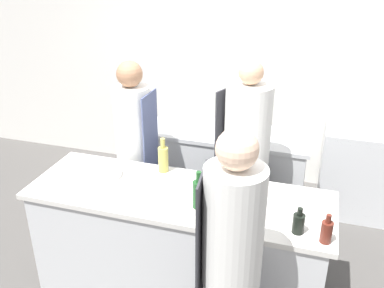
{
  "coord_description": "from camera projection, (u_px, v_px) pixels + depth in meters",
  "views": [
    {
      "loc": [
        0.91,
        -2.58,
        2.61
      ],
      "look_at": [
        0.0,
        0.35,
        1.17
      ],
      "focal_mm": 40.0,
      "sensor_mm": 36.0,
      "label": 1
    }
  ],
  "objects": [
    {
      "name": "ground_plane",
      "position": [
        180.0,
        287.0,
        3.59
      ],
      "size": [
        16.0,
        16.0,
        0.0
      ],
      "primitive_type": "plane",
      "color": "#4C4947"
    },
    {
      "name": "wall_back",
      "position": [
        239.0,
        62.0,
        4.83
      ],
      "size": [
        8.0,
        0.06,
        2.8
      ],
      "color": "silver",
      "rests_on": "ground_plane"
    },
    {
      "name": "prep_counter",
      "position": [
        179.0,
        242.0,
        3.39
      ],
      "size": [
        2.29,
        0.76,
        0.92
      ],
      "color": "silver",
      "rests_on": "ground_plane"
    },
    {
      "name": "pass_counter",
      "position": [
        227.0,
        172.0,
        4.44
      ],
      "size": [
        1.63,
        0.62,
        0.92
      ],
      "color": "silver",
      "rests_on": "ground_plane"
    },
    {
      "name": "oven_range",
      "position": [
        370.0,
        170.0,
        4.46
      ],
      "size": [
        0.99,
        0.72,
        0.94
      ],
      "color": "silver",
      "rests_on": "ground_plane"
    },
    {
      "name": "chef_at_prep_near",
      "position": [
        231.0,
        268.0,
        2.48
      ],
      "size": [
        0.37,
        0.36,
        1.78
      ],
      "rotation": [
        0.0,
        0.0,
        1.69
      ],
      "color": "black",
      "rests_on": "ground_plane"
    },
    {
      "name": "chef_at_stove",
      "position": [
        135.0,
        153.0,
        3.91
      ],
      "size": [
        0.34,
        0.33,
        1.73
      ],
      "rotation": [
        0.0,
        0.0,
        -1.59
      ],
      "color": "black",
      "rests_on": "ground_plane"
    },
    {
      "name": "chef_at_pass_far",
      "position": [
        245.0,
        163.0,
        3.67
      ],
      "size": [
        0.45,
        0.44,
        1.8
      ],
      "rotation": [
        0.0,
        0.0,
        1.19
      ],
      "color": "black",
      "rests_on": "ground_plane"
    },
    {
      "name": "bottle_olive_oil",
      "position": [
        163.0,
        158.0,
        3.46
      ],
      "size": [
        0.08,
        0.08,
        0.29
      ],
      "color": "#B2A84C",
      "rests_on": "prep_counter"
    },
    {
      "name": "bottle_vinegar",
      "position": [
        299.0,
        223.0,
        2.73
      ],
      "size": [
        0.08,
        0.08,
        0.18
      ],
      "color": "black",
      "rests_on": "prep_counter"
    },
    {
      "name": "bottle_wine",
      "position": [
        199.0,
        193.0,
        2.98
      ],
      "size": [
        0.09,
        0.09,
        0.28
      ],
      "color": "#19471E",
      "rests_on": "prep_counter"
    },
    {
      "name": "bottle_cooking_oil",
      "position": [
        327.0,
        231.0,
        2.64
      ],
      "size": [
        0.07,
        0.07,
        0.2
      ],
      "color": "#5B2319",
      "rests_on": "prep_counter"
    },
    {
      "name": "bowl_mixing_large",
      "position": [
        247.0,
        194.0,
        3.13
      ],
      "size": [
        0.18,
        0.18,
        0.06
      ],
      "color": "navy",
      "rests_on": "prep_counter"
    },
    {
      "name": "bowl_prep_small",
      "position": [
        108.0,
        173.0,
        3.43
      ],
      "size": [
        0.21,
        0.21,
        0.05
      ],
      "color": "white",
      "rests_on": "prep_counter"
    },
    {
      "name": "cutting_board",
      "position": [
        129.0,
        192.0,
        3.2
      ],
      "size": [
        0.41,
        0.2,
        0.01
      ],
      "color": "white",
      "rests_on": "prep_counter"
    }
  ]
}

